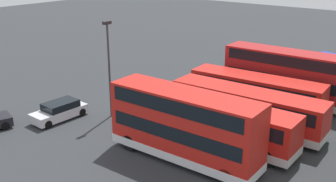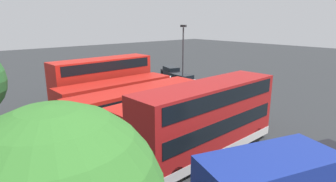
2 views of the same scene
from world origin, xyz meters
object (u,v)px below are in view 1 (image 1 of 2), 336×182
Objects in this scene: box_truck_blue at (332,72)px; car_hatchback_silver at (59,111)px; bus_single_deck_third at (246,107)px; bus_single_deck_fourth at (221,121)px; bus_double_decker_near_end at (284,74)px; lamp_post_tall at (109,62)px; bus_single_deck_second at (256,92)px; bus_double_decker_fifth at (184,124)px.

car_hatchback_silver is at bearing -34.51° from box_truck_blue.
bus_single_deck_third and bus_single_deck_fourth have the same top height.
bus_single_deck_fourth is (10.56, 0.07, -0.83)m from bus_double_decker_near_end.
box_truck_blue reaches higher than bus_single_deck_fourth.
bus_single_deck_third is at bearing 116.12° from lamp_post_tall.
bus_single_deck_second is 1.46× the size of lamp_post_tall.
car_hatchback_silver is (7.68, -12.28, -0.92)m from bus_single_deck_third.
box_truck_blue is 1.78× the size of car_hatchback_silver.
car_hatchback_silver is 5.55m from lamp_post_tall.
bus_double_decker_fifth is 1.33× the size of lamp_post_tall.
lamp_post_tall is at bearing -82.12° from bus_single_deck_fourth.
bus_single_deck_third is 2.65× the size of car_hatchback_silver.
bus_single_deck_third reaches higher than car_hatchback_silver.
bus_double_decker_near_end reaches higher than bus_single_deck_third.
box_truck_blue is (-9.66, 3.13, 0.08)m from bus_single_deck_second.
bus_single_deck_second is 0.95× the size of bus_single_deck_third.
bus_double_decker_near_end is at bearing 141.71° from lamp_post_tall.
bus_single_deck_second reaches higher than car_hatchback_silver.
bus_double_decker_near_end is at bearing -179.60° from bus_single_deck_fourth.
bus_single_deck_third is (3.58, 1.03, 0.00)m from bus_single_deck_second.
bus_double_decker_fifth is 20.32m from box_truck_blue.
lamp_post_tall is at bearing -63.88° from bus_single_deck_third.
box_truck_blue is at bearing 172.03° from bus_double_decker_fifth.
bus_double_decker_near_end is 6.51m from box_truck_blue.
lamp_post_tall is at bearing -45.91° from bus_single_deck_second.
car_hatchback_silver is at bearing -39.13° from bus_double_decker_near_end.
bus_single_deck_fourth is at bearing -7.59° from box_truck_blue.
bus_single_deck_fourth is at bearing 170.22° from bus_double_decker_fifth.
lamp_post_tall reaches higher than bus_single_deck_fourth.
bus_single_deck_third is 1.16× the size of bus_double_decker_fifth.
bus_double_decker_near_end is 3.80m from bus_single_deck_second.
lamp_post_tall is (17.92, -11.66, 2.80)m from box_truck_blue.
bus_double_decker_near_end is 1.33× the size of box_truck_blue.
bus_double_decker_near_end is 2.37× the size of car_hatchback_silver.
box_truck_blue is (-13.24, 2.10, 0.08)m from bus_single_deck_third.
bus_single_deck_fourth is 3.64m from bus_double_decker_fifth.
lamp_post_tall is at bearing -38.29° from bus_double_decker_near_end.
lamp_post_tall reaches higher than bus_single_deck_second.
bus_double_decker_near_end is at bearing 140.87° from car_hatchback_silver.
bus_single_deck_fourth is 1.39× the size of lamp_post_tall.
box_truck_blue is at bearing 172.41° from bus_single_deck_fourth.
box_truck_blue is (-16.61, 2.21, 0.09)m from bus_single_deck_fourth.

